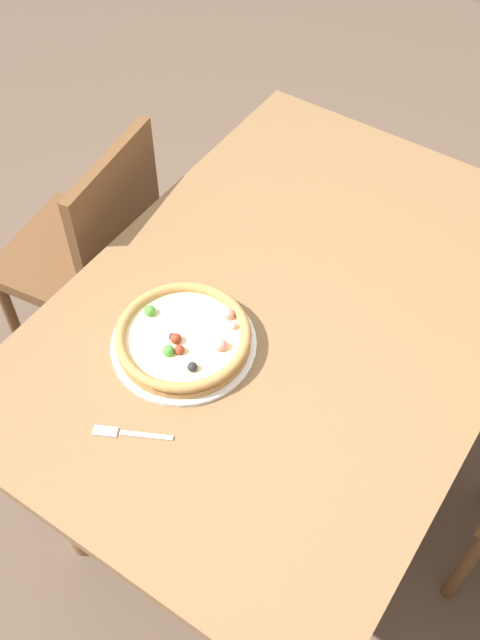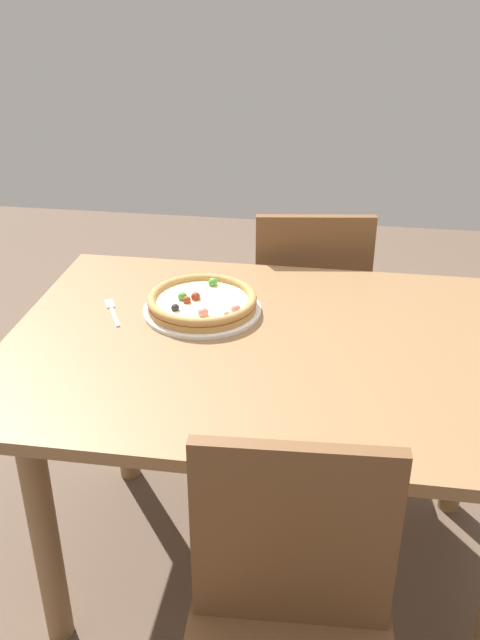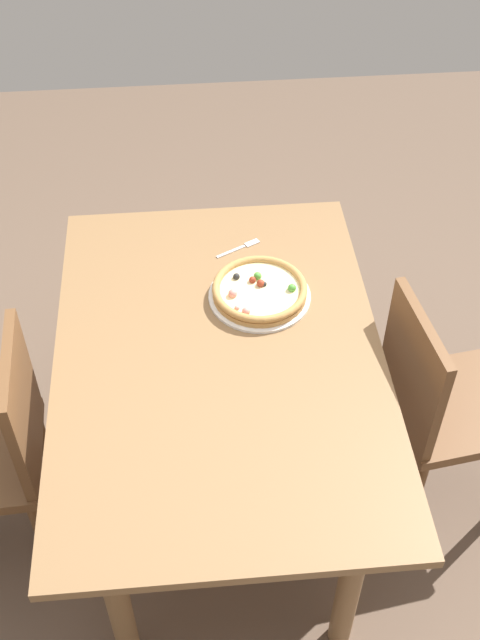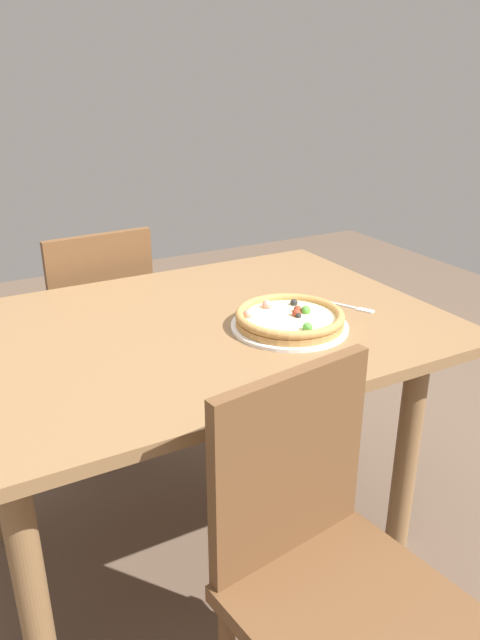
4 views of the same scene
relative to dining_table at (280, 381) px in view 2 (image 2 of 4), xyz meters
name	(u,v)px [view 2 (image 2 of 4)]	position (x,y,z in m)	size (l,w,h in m)	color
ground_plane	(274,562)	(0.00, 0.00, -0.65)	(6.00, 6.00, 0.00)	brown
dining_table	(280,381)	(0.00, 0.00, 0.00)	(1.40, 0.97, 0.76)	olive
chair_far	(308,311)	(0.03, 0.70, -0.15)	(0.45, 0.45, 0.90)	brown
plate	(202,310)	(-0.23, 0.14, 0.12)	(0.32, 0.32, 0.01)	white
pizza	(202,301)	(-0.23, 0.14, 0.14)	(0.30, 0.30, 0.05)	#B78447
fork	(112,310)	(-0.48, 0.11, 0.11)	(0.09, 0.15, 0.00)	silver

